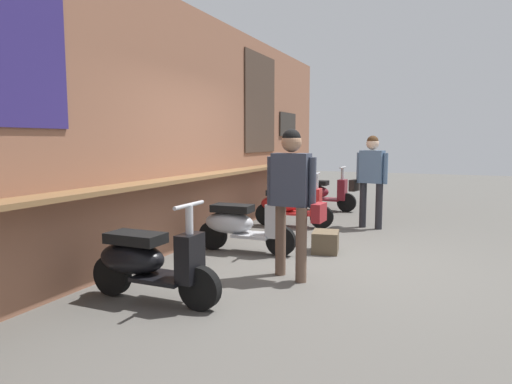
# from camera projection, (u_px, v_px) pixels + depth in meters

# --- Properties ---
(ground_plane) EXTENTS (33.35, 33.35, 0.00)m
(ground_plane) POSITION_uv_depth(u_px,v_px,m) (316.00, 260.00, 5.83)
(ground_plane) COLOR #56544F
(market_stall_facade) EXTENTS (11.91, 0.61, 3.39)m
(market_stall_facade) POSITION_uv_depth(u_px,v_px,m) (180.00, 129.00, 6.44)
(market_stall_facade) COLOR #8C5B44
(market_stall_facade) RESTS_ON ground_plane
(scooter_black) EXTENTS (0.46, 1.40, 0.97)m
(scooter_black) POSITION_uv_depth(u_px,v_px,m) (146.00, 261.00, 4.32)
(scooter_black) COLOR black
(scooter_black) RESTS_ON ground_plane
(scooter_silver) EXTENTS (0.46, 1.40, 0.97)m
(scooter_silver) POSITION_uv_depth(u_px,v_px,m) (240.00, 224.00, 6.23)
(scooter_silver) COLOR #B2B5BA
(scooter_silver) RESTS_ON ground_plane
(scooter_red) EXTENTS (0.50, 1.40, 0.97)m
(scooter_red) POSITION_uv_depth(u_px,v_px,m) (289.00, 205.00, 8.08)
(scooter_red) COLOR red
(scooter_red) RESTS_ON ground_plane
(scooter_maroon) EXTENTS (0.46, 1.40, 0.97)m
(scooter_maroon) POSITION_uv_depth(u_px,v_px,m) (320.00, 193.00, 9.98)
(scooter_maroon) COLOR maroon
(scooter_maroon) RESTS_ON ground_plane
(shopper_with_handbag) EXTENTS (0.29, 0.65, 1.65)m
(shopper_with_handbag) POSITION_uv_depth(u_px,v_px,m) (292.00, 189.00, 4.97)
(shopper_with_handbag) COLOR brown
(shopper_with_handbag) RESTS_ON ground_plane
(shopper_browsing) EXTENTS (0.32, 0.65, 1.60)m
(shopper_browsing) POSITION_uv_depth(u_px,v_px,m) (371.00, 173.00, 7.88)
(shopper_browsing) COLOR #232328
(shopper_browsing) RESTS_ON ground_plane
(merchandise_crate) EXTENTS (0.48, 0.41, 0.29)m
(merchandise_crate) POSITION_uv_depth(u_px,v_px,m) (325.00, 242.00, 6.25)
(merchandise_crate) COLOR brown
(merchandise_crate) RESTS_ON ground_plane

